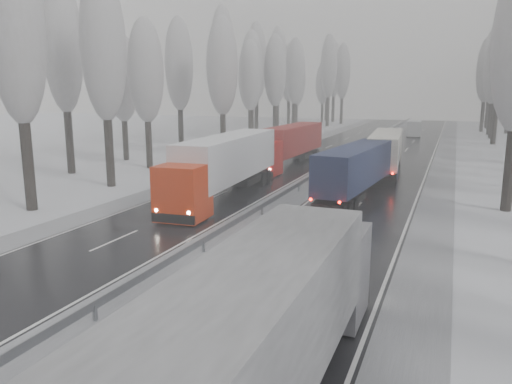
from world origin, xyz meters
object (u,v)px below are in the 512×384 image
Objects in this scene: truck_red_white at (224,163)px; truck_red_red at (289,143)px; truck_cream_box at (387,149)px; truck_blue_box at (361,167)px; truck_grey_tarp at (254,341)px; box_truck_distant at (414,128)px.

truck_red_red is at bearing 88.25° from truck_red_white.
truck_red_white is 1.09× the size of truck_red_red.
truck_blue_box is at bearing -96.08° from truck_cream_box.
truck_grey_tarp reaches higher than truck_cream_box.
truck_red_red reaches higher than truck_cream_box.
truck_red_white is at bearing -101.83° from box_truck_distant.
truck_red_white is at bearing 116.44° from truck_grey_tarp.
truck_red_red is (-9.35, -40.88, 1.05)m from box_truck_distant.
truck_red_red is (-10.03, 1.41, 0.10)m from truck_cream_box.
truck_red_white reaches higher than truck_blue_box.
box_truck_distant is at bearing 77.79° from truck_red_white.
truck_cream_box is at bearing -92.26° from box_truck_distant.
truck_red_red is at bearing -106.07° from box_truck_distant.
truck_cream_box reaches higher than box_truck_distant.
truck_red_red is (-12.15, 40.13, -0.04)m from truck_grey_tarp.
truck_red_red is at bearing 167.78° from truck_cream_box.
truck_grey_tarp is 25.83m from truck_red_white.
truck_grey_tarp is 1.01× the size of truck_red_red.
truck_grey_tarp is at bearing -91.21° from box_truck_distant.
box_truck_distant is 41.95m from truck_red_red.
truck_cream_box is at bearing 93.52° from truck_blue_box.
truck_cream_box is (-2.11, 38.71, -0.14)m from truck_grey_tarp.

